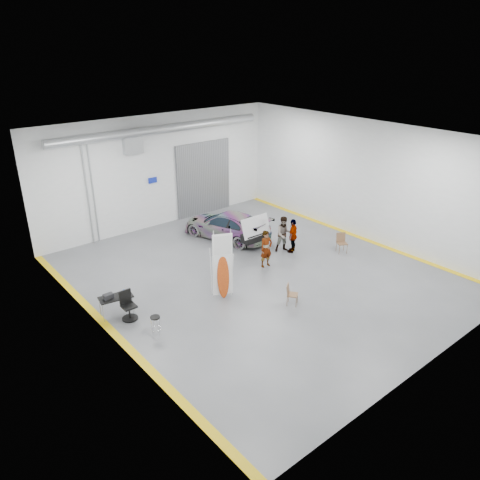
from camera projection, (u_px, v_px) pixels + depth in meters
ground at (258, 275)px, 20.50m from camera, size 16.00×16.00×0.00m
room_shell at (230, 173)px, 20.58m from camera, size 14.02×16.18×6.01m
sedan_car at (227, 225)px, 24.01m from camera, size 3.18×5.12×1.38m
person_a at (266, 249)px, 20.94m from camera, size 0.66×0.46×1.72m
person_b at (284, 234)px, 22.43m from camera, size 1.07×0.98×1.77m
person_c at (293, 236)px, 22.36m from camera, size 1.06×0.81×1.69m
surfboard_display at (225, 270)px, 18.34m from camera, size 0.76×0.46×2.89m
folding_chair_near at (292, 298)px, 18.12m from camera, size 0.56×0.62×0.86m
folding_chair_far at (341, 247)px, 22.51m from camera, size 0.61×0.65×0.95m
shop_stool at (156, 325)px, 16.27m from camera, size 0.36×0.36×0.71m
work_table at (114, 297)px, 17.23m from camera, size 1.30×0.81×0.99m
office_chair at (128, 307)px, 17.13m from camera, size 0.59×0.59×1.11m
trunk_lid at (254, 224)px, 22.21m from camera, size 1.61×0.98×0.04m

